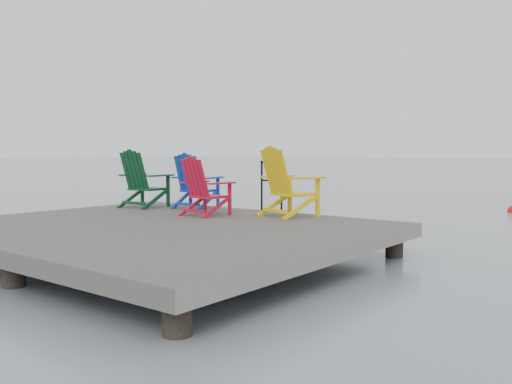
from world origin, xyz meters
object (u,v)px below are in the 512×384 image
Objects in this scene: handrail at (272,181)px; chair_yellow at (287,182)px; chair_red at (204,187)px; chair_green at (142,179)px; chair_blue at (194,181)px.

chair_yellow is (0.67, -0.49, 0.02)m from handrail.
chair_yellow reaches higher than chair_red.
chair_green is at bearing -157.36° from handrail.
handrail is at bearing 7.86° from chair_blue.
handrail is at bearing 159.01° from chair_yellow.
handrail is 0.89× the size of chair_blue.
chair_red is at bearing -48.65° from chair_blue.
chair_green is 1.03m from chair_blue.
chair_yellow is (2.12, -0.01, 0.06)m from chair_blue.
chair_yellow is (3.02, 0.49, 0.02)m from chair_green.
chair_yellow is at bearing 2.80° from chair_green.
chair_red reaches higher than handrail.
handrail is 0.94× the size of chair_red.
chair_blue is at bearing -161.68° from handrail.
handrail is at bearing 71.46° from chair_red.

